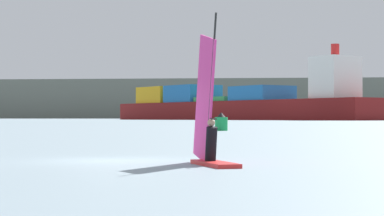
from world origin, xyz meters
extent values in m
plane|color=gray|center=(0.00, 0.00, 0.00)|extent=(4000.00, 4000.00, 0.00)
cube|color=red|center=(3.35, -2.12, 0.06)|extent=(1.63, 2.68, 0.12)
cylinder|color=black|center=(3.22, -1.81, 2.23)|extent=(0.41, 0.90, 4.24)
cube|color=#D8338C|center=(2.98, -1.20, 1.92)|extent=(0.87, 2.02, 3.90)
cylinder|color=black|center=(3.12, -1.55, 1.33)|extent=(0.58, 1.35, 0.04)
cylinder|color=black|center=(3.22, -1.80, 0.61)|extent=(0.48, 0.56, 1.02)
sphere|color=tan|center=(3.22, -1.80, 1.22)|extent=(0.22, 0.22, 0.22)
cube|color=maroon|center=(-15.09, 403.85, 5.19)|extent=(156.56, 174.57, 10.39)
cube|color=silver|center=(36.77, 344.14, 20.50)|extent=(25.69, 25.46, 20.22)
cylinder|color=red|center=(36.77, 344.14, 33.61)|extent=(4.00, 4.00, 6.00)
cube|color=#1E66AD|center=(1.43, 384.83, 14.29)|extent=(37.10, 37.60, 7.80)
cube|color=#2D8C47|center=(-19.73, 409.19, 11.69)|extent=(37.10, 37.60, 2.60)
cube|color=#1E66AD|center=(-40.89, 433.55, 15.59)|extent=(37.10, 37.60, 10.40)
cube|color=gold|center=(-62.04, 457.91, 15.59)|extent=(37.10, 37.60, 10.40)
cube|color=#60665B|center=(39.08, 1098.90, 25.43)|extent=(1366.47, 343.89, 50.86)
cylinder|color=#19994C|center=(0.00, 54.90, 0.70)|extent=(1.33, 1.33, 1.40)
cone|color=black|center=(0.00, 54.90, 1.65)|extent=(0.93, 0.93, 0.50)
camera|label=1|loc=(4.86, -23.59, 1.38)|focal=70.99mm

